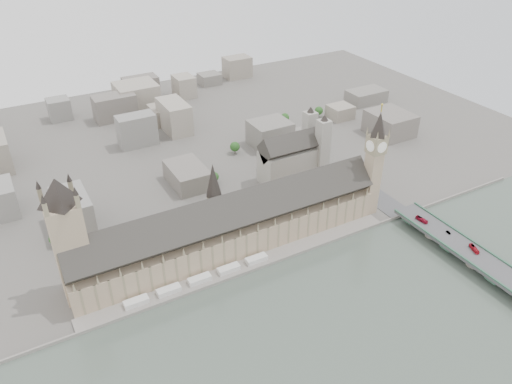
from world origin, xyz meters
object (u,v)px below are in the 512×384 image
westminster_bridge (467,255)px  westminster_abbey (294,157)px  palace_of_westminster (230,227)px  car_silver (448,232)px  elizabeth_tower (375,156)px  red_bus_south (474,249)px  victoria_tower (68,234)px  car_approach (371,180)px  red_bus_north (422,220)px

westminster_bridge → westminster_abbey: bearing=105.6°
palace_of_westminster → car_silver: palace_of_westminster is taller
elizabeth_tower → red_bus_south: bearing=-74.4°
victoria_tower → red_bus_south: bearing=-21.9°
red_bus_south → palace_of_westminster: bearing=166.5°
car_silver → car_approach: car_silver is taller
victoria_tower → westminster_bridge: 309.91m
elizabeth_tower → car_approach: (27.84, 28.84, -47.12)m
elizabeth_tower → red_bus_south: 111.39m
red_bus_north → car_silver: 25.06m
westminster_bridge → car_approach: 124.54m
palace_of_westminster → westminster_abbey: 134.09m
red_bus_south → car_silver: 26.68m
victoria_tower → westminster_bridge: (284.00, -113.50, -50.08)m
westminster_bridge → car_approach: size_ratio=66.18×
car_silver → victoria_tower: bearing=171.0°
palace_of_westminster → westminster_abbey: size_ratio=3.90×
red_bus_north → car_approach: bearing=78.1°
elizabeth_tower → red_bus_north: (20.28, -46.93, -46.19)m
palace_of_westminster → westminster_bridge: size_ratio=0.82×
westminster_abbey → red_bus_south: (54.27, -184.65, -13.18)m
red_bus_north → car_approach: 76.15m
victoria_tower → car_silver: 303.95m
car_silver → car_approach: (0.58, 99.82, -0.06)m
elizabeth_tower → westminster_abbey: bearing=107.3°
palace_of_westminster → victoria_tower: bearing=177.0°
red_bus_north → red_bus_south: (6.92, -50.72, 0.00)m
elizabeth_tower → car_silver: size_ratio=22.87×
car_silver → elizabeth_tower: bearing=119.2°
victoria_tower → red_bus_north: victoria_tower is taller
palace_of_westminster → westminster_bridge: bearing=-33.5°
westminster_bridge → red_bus_north: 49.18m
palace_of_westminster → victoria_tower: (-122.00, 6.30, 32.50)m
car_approach → westminster_bridge: bearing=-79.1°
red_bus_north → victoria_tower: bearing=160.7°
elizabeth_tower → red_bus_south: (27.20, -97.65, -46.19)m
car_silver → car_approach: 99.83m
car_approach → red_bus_south: bearing=-77.6°
elizabeth_tower → westminster_bridge: bearing=-75.9°
elizabeth_tower → victoria_tower: bearing=176.0°
palace_of_westminster → car_silver: (165.26, -82.68, -11.68)m
palace_of_westminster → red_bus_south: size_ratio=22.35×
palace_of_westminster → westminster_abbey: bearing=34.2°
westminster_bridge → westminster_abbey: (-51.08, 182.50, 19.96)m
elizabeth_tower → car_silver: bearing=-69.0°
palace_of_westminster → westminster_bridge: (162.00, -107.20, -17.58)m
palace_of_westminster → westminster_abbey: westminster_abbey is taller
westminster_bridge → car_silver: car_silver is taller
red_bus_north → red_bus_south: red_bus_south is taller
westminster_abbey → car_approach: bearing=-46.6°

